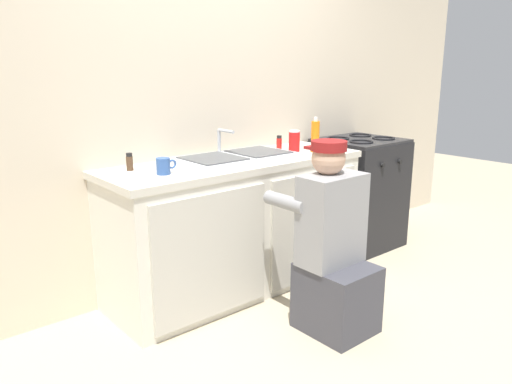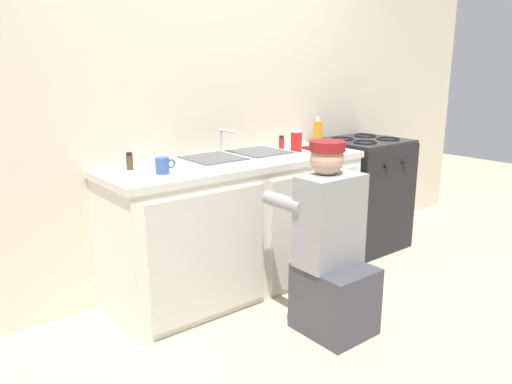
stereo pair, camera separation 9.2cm
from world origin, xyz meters
The scene contains 12 objects.
ground_plane centered at (0.00, 0.00, 0.00)m, with size 12.00×12.00×0.00m, color tan.
back_wall centered at (0.00, 0.65, 1.25)m, with size 6.00×0.10×2.50m, color beige.
counter_cabinet centered at (0.00, 0.29, 0.43)m, with size 1.79×0.62×0.86m.
countertop centered at (0.00, 0.30, 0.88)m, with size 1.83×0.62×0.04m, color beige.
sink_double_basin centered at (0.00, 0.30, 0.92)m, with size 0.80×0.44×0.19m.
stove_range centered at (1.30, 0.30, 0.46)m, with size 0.65×0.62×0.93m.
plumber_person centered at (0.07, -0.50, 0.46)m, with size 0.42×0.61×1.10m.
spice_bottle_red centered at (0.49, 0.42, 0.95)m, with size 0.04×0.04×0.10m.
soda_cup_red centered at (0.52, 0.29, 0.98)m, with size 0.08×0.08×0.15m.
soap_bottle_orange centered at (0.62, 0.18, 1.01)m, with size 0.06×0.06×0.25m.
coffee_mug centered at (-0.59, 0.22, 0.95)m, with size 0.13×0.08×0.09m.
spice_bottle_pepper centered at (-0.69, 0.44, 0.95)m, with size 0.04×0.04×0.10m.
Camera 1 is at (-2.00, -2.25, 1.51)m, focal length 35.00 mm.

